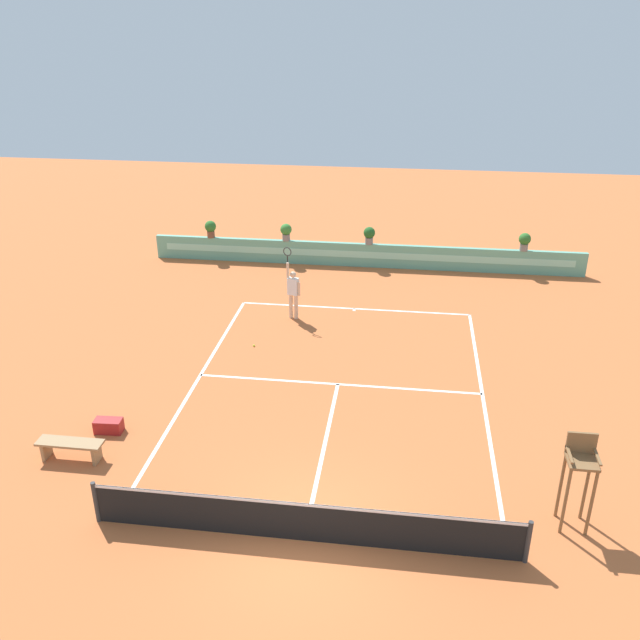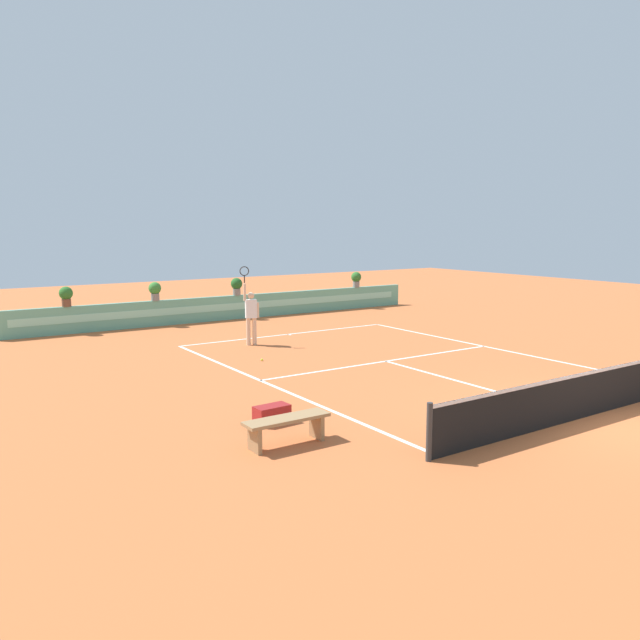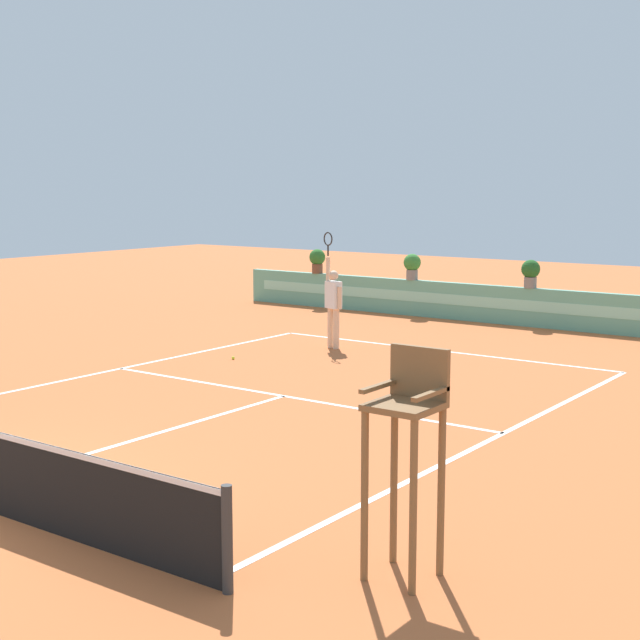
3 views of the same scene
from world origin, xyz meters
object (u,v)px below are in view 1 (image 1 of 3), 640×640
(umpire_chair, at_px, (579,471))
(potted_plant_far_left, at_px, (211,228))
(gear_bag, at_px, (109,426))
(bench_courtside, at_px, (70,446))
(tennis_ball_near_baseline, at_px, (254,346))
(potted_plant_centre, at_px, (369,234))
(tennis_player, at_px, (293,290))
(potted_plant_left, at_px, (286,231))
(potted_plant_far_right, at_px, (525,241))

(umpire_chair, bearing_deg, potted_plant_far_left, 128.59)
(umpire_chair, xyz_separation_m, gear_bag, (-11.07, 1.95, -1.16))
(bench_courtside, bearing_deg, tennis_ball_near_baseline, 64.99)
(bench_courtside, xyz_separation_m, potted_plant_centre, (6.16, 14.42, 1.04))
(tennis_ball_near_baseline, xyz_separation_m, potted_plant_centre, (3.14, 7.95, 1.38))
(bench_courtside, xyz_separation_m, gear_bag, (0.40, 1.24, -0.20))
(tennis_player, height_order, potted_plant_centre, tennis_player)
(potted_plant_left, bearing_deg, bench_courtside, -100.46)
(potted_plant_centre, xyz_separation_m, potted_plant_left, (-3.50, 0.00, 0.00))
(gear_bag, bearing_deg, potted_plant_centre, 66.38)
(tennis_player, relative_size, potted_plant_left, 3.57)
(tennis_ball_near_baseline, relative_size, potted_plant_far_right, 0.09)
(potted_plant_centre, bearing_deg, potted_plant_left, 180.00)
(bench_courtside, height_order, gear_bag, bench_courtside)
(potted_plant_far_right, bearing_deg, potted_plant_far_left, 180.00)
(bench_courtside, relative_size, potted_plant_far_right, 2.21)
(gear_bag, bearing_deg, tennis_ball_near_baseline, 63.38)
(tennis_player, bearing_deg, gear_bag, -114.85)
(potted_plant_far_right, bearing_deg, tennis_ball_near_baseline, -139.80)
(potted_plant_centre, height_order, potted_plant_far_left, same)
(bench_courtside, distance_m, gear_bag, 1.31)
(bench_courtside, height_order, tennis_player, tennis_player)
(umpire_chair, distance_m, potted_plant_far_left, 19.35)
(bench_courtside, distance_m, potted_plant_far_left, 14.47)
(potted_plant_left, bearing_deg, umpire_chair, -59.80)
(potted_plant_centre, bearing_deg, tennis_player, -111.92)
(potted_plant_left, bearing_deg, tennis_ball_near_baseline, -87.43)
(tennis_ball_near_baseline, bearing_deg, tennis_player, 69.26)
(gear_bag, bearing_deg, potted_plant_far_right, 47.62)
(gear_bag, height_order, tennis_ball_near_baseline, gear_bag)
(umpire_chair, height_order, potted_plant_centre, umpire_chair)
(gear_bag, bearing_deg, potted_plant_left, 80.25)
(tennis_player, distance_m, tennis_ball_near_baseline, 2.72)
(umpire_chair, relative_size, potted_plant_centre, 2.96)
(tennis_ball_near_baseline, bearing_deg, bench_courtside, -115.01)
(gear_bag, relative_size, potted_plant_left, 0.97)
(gear_bag, relative_size, tennis_player, 0.27)
(umpire_chair, height_order, gear_bag, umpire_chair)
(tennis_player, bearing_deg, potted_plant_centre, 68.08)
(tennis_player, distance_m, potted_plant_centre, 6.03)
(potted_plant_left, bearing_deg, potted_plant_far_left, 180.00)
(tennis_player, relative_size, potted_plant_far_left, 3.57)
(tennis_ball_near_baseline, distance_m, potted_plant_far_left, 8.84)
(potted_plant_far_right, relative_size, potted_plant_far_left, 1.00)
(tennis_ball_near_baseline, distance_m, potted_plant_far_right, 12.39)
(potted_plant_far_right, xyz_separation_m, potted_plant_far_left, (-13.03, 0.00, 0.00))
(bench_courtside, distance_m, tennis_player, 9.68)
(umpire_chair, relative_size, tennis_ball_near_baseline, 31.47)
(tennis_player, bearing_deg, tennis_ball_near_baseline, -110.74)
(potted_plant_far_right, height_order, potted_plant_far_left, same)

